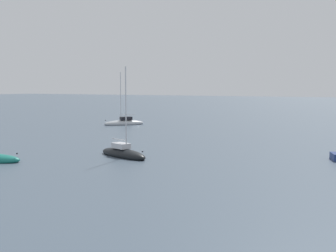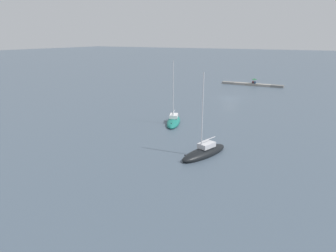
% 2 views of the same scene
% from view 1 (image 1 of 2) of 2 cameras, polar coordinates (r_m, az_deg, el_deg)
% --- Properties ---
extents(sailboat_grey_mid, '(6.85, 6.02, 9.51)m').
position_cam_1_polar(sailboat_grey_mid, '(72.90, -6.03, 0.43)').
color(sailboat_grey_mid, '#ADB2B7').
rests_on(sailboat_grey_mid, ground_plane).
extents(sailboat_black_far, '(3.72, 6.65, 8.87)m').
position_cam_1_polar(sailboat_black_far, '(40.02, -6.20, -3.75)').
color(sailboat_black_far, black).
rests_on(sailboat_black_far, ground_plane).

